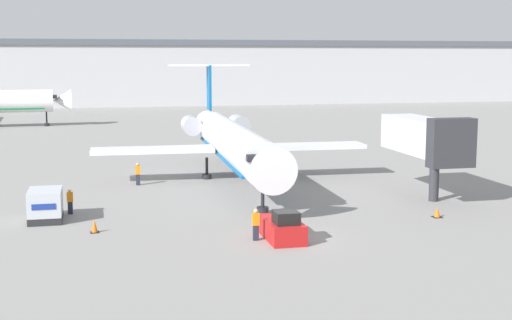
# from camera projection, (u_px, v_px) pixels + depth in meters

# --- Properties ---
(ground_plane) EXTENTS (600.00, 600.00, 0.00)m
(ground_plane) POSITION_uv_depth(u_px,v_px,m) (291.00, 241.00, 40.37)
(ground_plane) COLOR gray
(terminal_building) EXTENTS (180.00, 16.80, 13.91)m
(terminal_building) POSITION_uv_depth(u_px,v_px,m) (142.00, 72.00, 155.11)
(terminal_building) COLOR #B2B2B7
(terminal_building) RESTS_ON ground
(airplane_main) EXTENTS (23.34, 32.25, 9.59)m
(airplane_main) POSITION_uv_depth(u_px,v_px,m) (231.00, 140.00, 59.93)
(airplane_main) COLOR silver
(airplane_main) RESTS_ON ground
(pushback_tug) EXTENTS (1.90, 4.02, 1.82)m
(pushback_tug) POSITION_uv_depth(u_px,v_px,m) (282.00, 228.00, 40.59)
(pushback_tug) COLOR #B21919
(pushback_tug) RESTS_ON ground
(luggage_cart) EXTENTS (2.05, 3.18, 2.00)m
(luggage_cart) POSITION_uv_depth(u_px,v_px,m) (45.00, 205.00, 45.18)
(luggage_cart) COLOR #232326
(luggage_cart) RESTS_ON ground
(worker_near_tug) EXTENTS (0.40, 0.26, 1.83)m
(worker_near_tug) POSITION_uv_depth(u_px,v_px,m) (256.00, 224.00, 40.30)
(worker_near_tug) COLOR #232838
(worker_near_tug) RESTS_ON ground
(worker_by_wing) EXTENTS (0.40, 0.26, 1.85)m
(worker_by_wing) POSITION_uv_depth(u_px,v_px,m) (138.00, 173.00, 57.70)
(worker_by_wing) COLOR #232838
(worker_by_wing) RESTS_ON ground
(worker_on_apron) EXTENTS (0.40, 0.24, 1.72)m
(worker_on_apron) POSITION_uv_depth(u_px,v_px,m) (70.00, 201.00, 47.11)
(worker_on_apron) COLOR #232838
(worker_on_apron) RESTS_ON ground
(traffic_cone_left) EXTENTS (0.51, 0.51, 0.81)m
(traffic_cone_left) POSITION_uv_depth(u_px,v_px,m) (95.00, 226.00, 42.19)
(traffic_cone_left) COLOR black
(traffic_cone_left) RESTS_ON ground
(traffic_cone_right) EXTENTS (0.57, 0.57, 0.68)m
(traffic_cone_right) POSITION_uv_depth(u_px,v_px,m) (437.00, 212.00, 46.20)
(traffic_cone_right) COLOR black
(traffic_cone_right) RESTS_ON ground
(jet_bridge) EXTENTS (3.20, 9.69, 6.19)m
(jet_bridge) POSITION_uv_depth(u_px,v_px,m) (425.00, 138.00, 52.45)
(jet_bridge) COLOR #2D2D33
(jet_bridge) RESTS_ON ground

